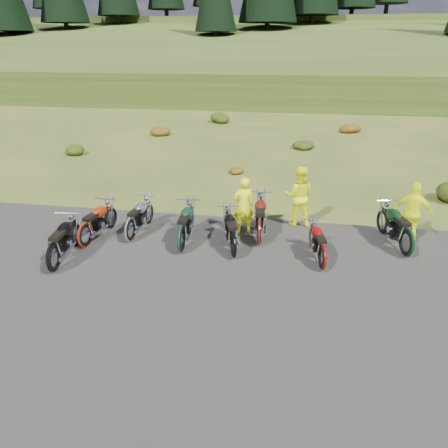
% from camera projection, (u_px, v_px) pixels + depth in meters
% --- Properties ---
extents(ground, '(300.00, 300.00, 0.00)m').
position_uv_depth(ground, '(195.00, 276.00, 10.81)').
color(ground, '#354617').
rests_on(ground, ground).
extents(gravel_pad, '(20.00, 12.00, 0.04)m').
position_uv_depth(gravel_pad, '(173.00, 324.00, 9.00)').
color(gravel_pad, black).
rests_on(gravel_pad, ground).
extents(hill_slope, '(300.00, 45.97, 9.37)m').
position_uv_depth(hill_slope, '(285.00, 87.00, 56.27)').
color(hill_slope, '#2D3F15').
rests_on(hill_slope, ground).
extents(hill_plateau, '(300.00, 90.00, 9.17)m').
position_uv_depth(hill_plateau, '(295.00, 65.00, 110.81)').
color(hill_plateau, '#2D3F15').
rests_on(hill_plateau, ground).
extents(shrub_1, '(1.03, 1.03, 0.61)m').
position_uv_depth(shrub_1, '(73.00, 149.00, 22.40)').
color(shrub_1, '#21310C').
rests_on(shrub_1, ground).
extents(shrub_2, '(1.30, 1.30, 0.77)m').
position_uv_depth(shrub_2, '(159.00, 130.00, 26.73)').
color(shrub_2, '#70310E').
rests_on(shrub_2, ground).
extents(shrub_3, '(1.56, 1.56, 0.92)m').
position_uv_depth(shrub_3, '(221.00, 116.00, 31.06)').
color(shrub_3, '#21310C').
rests_on(shrub_3, ground).
extents(shrub_4, '(0.77, 0.77, 0.45)m').
position_uv_depth(shrub_4, '(235.00, 169.00, 19.15)').
color(shrub_4, '#70310E').
rests_on(shrub_4, ground).
extents(shrub_5, '(1.03, 1.03, 0.61)m').
position_uv_depth(shrub_5, '(302.00, 144.00, 23.48)').
color(shrub_5, '#21310C').
rests_on(shrub_5, ground).
extents(shrub_6, '(1.30, 1.30, 0.77)m').
position_uv_depth(shrub_6, '(349.00, 126.00, 27.81)').
color(shrub_6, '#70310E').
rests_on(shrub_6, ground).
extents(motorcycle_0, '(0.97, 2.23, 1.13)m').
position_uv_depth(motorcycle_0, '(56.00, 272.00, 11.03)').
color(motorcycle_0, black).
rests_on(motorcycle_0, ground).
extents(motorcycle_1, '(0.93, 2.12, 1.08)m').
position_uv_depth(motorcycle_1, '(87.00, 247.00, 12.33)').
color(motorcycle_1, '#94250A').
rests_on(motorcycle_1, ground).
extents(motorcycle_2, '(0.86, 2.20, 1.13)m').
position_uv_depth(motorcycle_2, '(182.00, 252.00, 12.05)').
color(motorcycle_2, '#0E331D').
rests_on(motorcycle_2, ground).
extents(motorcycle_3, '(0.80, 2.06, 1.06)m').
position_uv_depth(motorcycle_3, '(131.00, 242.00, 12.69)').
color(motorcycle_3, '#B3B3B8').
rests_on(motorcycle_3, ground).
extents(motorcycle_4, '(0.92, 2.31, 1.19)m').
position_uv_depth(motorcycle_4, '(259.00, 245.00, 12.48)').
color(motorcycle_4, '#55120E').
rests_on(motorcycle_4, ground).
extents(motorcycle_5, '(1.23, 2.15, 1.07)m').
position_uv_depth(motorcycle_5, '(233.00, 258.00, 11.75)').
color(motorcycle_5, black).
rests_on(motorcycle_5, ground).
extents(motorcycle_6, '(0.96, 1.94, 0.97)m').
position_uv_depth(motorcycle_6, '(321.00, 270.00, 11.13)').
color(motorcycle_6, maroon).
rests_on(motorcycle_6, ground).
extents(motorcycle_7, '(1.30, 2.36, 1.18)m').
position_uv_depth(motorcycle_7, '(404.00, 256.00, 11.82)').
color(motorcycle_7, black).
rests_on(motorcycle_7, ground).
extents(person_middle, '(0.75, 0.64, 1.73)m').
position_uv_depth(person_middle, '(243.00, 206.00, 12.92)').
color(person_middle, '#E2EC0C').
rests_on(person_middle, ground).
extents(person_right_a, '(0.91, 0.71, 1.88)m').
position_uv_depth(person_right_a, '(299.00, 197.00, 13.49)').
color(person_right_a, '#E2EC0C').
rests_on(person_right_a, ground).
extents(person_right_b, '(1.14, 0.74, 1.80)m').
position_uv_depth(person_right_b, '(413.00, 214.00, 12.26)').
color(person_right_b, '#E2EC0C').
rests_on(person_right_b, ground).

